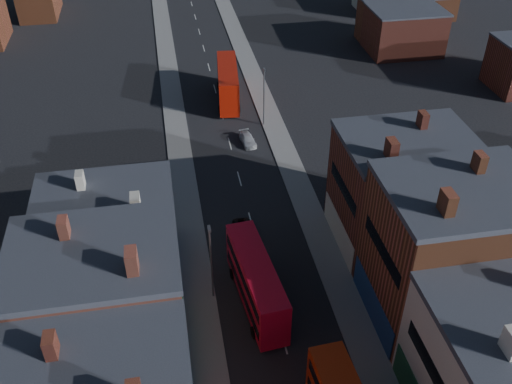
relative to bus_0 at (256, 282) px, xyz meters
name	(u,v)px	position (x,y,z in m)	size (l,w,h in m)	color
pavement_west	(183,174)	(-5.00, 21.46, -2.57)	(3.00, 200.00, 0.12)	gray
pavement_east	(290,164)	(8.00, 21.46, -2.57)	(3.00, 200.00, 0.12)	gray
lamp_post_2	(211,258)	(-3.70, 1.46, 2.07)	(0.25, 0.70, 8.12)	slate
lamp_post_3	(264,93)	(6.70, 31.46, 2.07)	(0.25, 0.70, 8.12)	slate
bus_0	(256,282)	(0.00, 0.00, 0.00)	(3.74, 11.50, 4.88)	red
bus_2	(228,83)	(3.00, 39.47, 0.14)	(3.90, 12.11, 5.14)	#A71607
car_2	(243,232)	(0.30, 9.11, -2.04)	(1.98, 4.30, 1.19)	black
car_3	(248,140)	(3.78, 27.12, -2.07)	(1.58, 3.88, 1.13)	silver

